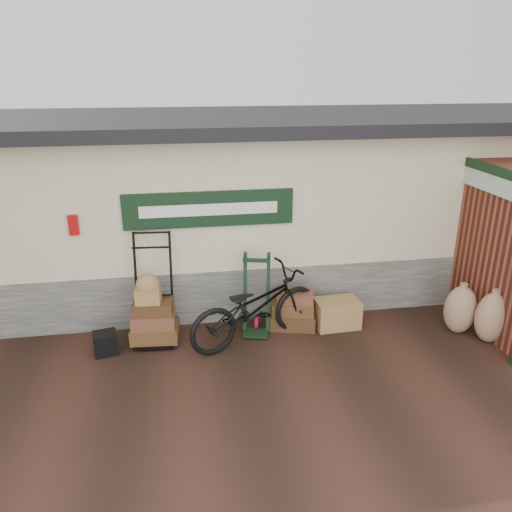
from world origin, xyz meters
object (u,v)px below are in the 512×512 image
Objects in this scene: porter_trolley at (153,287)px; suitcase_stack at (293,309)px; black_trunk at (105,343)px; green_barrow at (256,294)px; bicycle at (256,303)px; wicker_hamper at (337,313)px.

suitcase_stack is at bearing 4.93° from porter_trolley.
black_trunk is at bearing -173.16° from suitcase_stack.
porter_trolley reaches higher than green_barrow.
porter_trolley reaches higher than bicycle.
porter_trolley is at bearing 178.05° from wicker_hamper.
porter_trolley is 2.37× the size of suitcase_stack.
porter_trolley reaches higher than suitcase_stack.
bicycle is at bearing -8.15° from porter_trolley.
wicker_hamper is 2.09× the size of black_trunk.
porter_trolley is 2.96m from wicker_hamper.
wicker_hamper is (2.89, -0.10, -0.63)m from porter_trolley.
green_barrow reaches higher than suitcase_stack.
suitcase_stack is (2.18, -0.00, -0.54)m from porter_trolley.
porter_trolley is 1.31× the size of green_barrow.
suitcase_stack is 0.33× the size of bicycle.
green_barrow is at bearing 6.87° from black_trunk.
wicker_hamper is 3.63m from black_trunk.
wicker_hamper is at bearing -101.51° from bicycle.
suitcase_stack is 0.82m from bicycle.
wicker_hamper reaches higher than black_trunk.
black_trunk is (-3.62, -0.25, -0.06)m from wicker_hamper.
wicker_hamper is (0.71, -0.10, -0.09)m from suitcase_stack.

